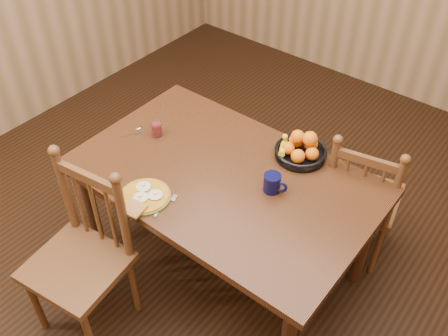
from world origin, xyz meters
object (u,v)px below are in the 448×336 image
Objects in this scene: chair_far at (361,198)px; coffee_mug at (273,183)px; breakfast_plate at (144,196)px; dining_table at (224,186)px; fruit_bowl at (301,149)px; chair_near at (82,258)px.

coffee_mug is at bearing 49.85° from chair_far.
dining_table is at bearing 61.76° from breakfast_plate.
chair_near is at bearing -117.79° from fruit_bowl.
chair_far is at bearing 52.17° from breakfast_plate.
breakfast_plate is (-0.77, -0.99, 0.31)m from chair_far.
chair_near is at bearing -112.96° from breakfast_plate.
chair_far is 3.16× the size of breakfast_plate.
coffee_mug is at bearing -84.16° from fruit_bowl.
dining_table is 0.31m from coffee_mug.
dining_table is at bearing 56.46° from chair_near.
fruit_bowl is (-0.03, 0.32, 0.00)m from coffee_mug.
chair_near reaches higher than breakfast_plate.
chair_far reaches higher than fruit_bowl.
dining_table is at bearing 35.48° from chair_far.
coffee_mug is (-0.29, -0.54, 0.35)m from chair_far.
chair_near is 1.29m from fruit_bowl.
dining_table is at bearing -166.55° from coffee_mug.
dining_table is 5.52× the size of fruit_bowl.
breakfast_plate is (0.15, 0.35, 0.27)m from chair_near.
chair_far reaches higher than breakfast_plate.
chair_far is at bearing 47.07° from dining_table.
breakfast_plate is at bearing -119.84° from fruit_bowl.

